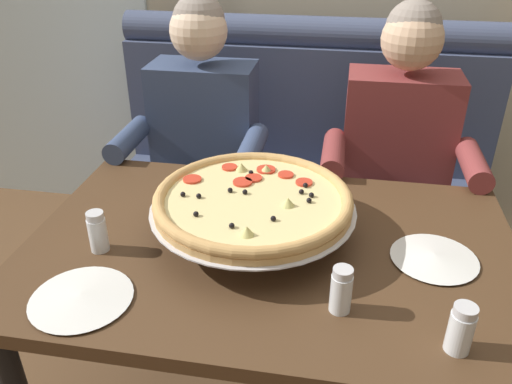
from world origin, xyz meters
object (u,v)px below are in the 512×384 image
at_px(diner_left, 199,151).
at_px(shaker_pepper_flakes, 460,332).
at_px(shaker_parmesan, 341,293).
at_px(plate_near_right, 434,256).
at_px(booth_bench, 299,196).
at_px(pizza, 253,201).
at_px(shaker_oregano, 98,234).
at_px(diner_right, 397,166).
at_px(plate_near_left, 81,296).
at_px(dining_table, 269,271).

distance_m(diner_left, shaker_pepper_flakes, 1.23).
height_order(diner_left, shaker_parmesan, diner_left).
distance_m(shaker_pepper_flakes, plate_near_right, 0.31).
bearing_deg(shaker_parmesan, booth_bench, 99.70).
relative_size(booth_bench, shaker_pepper_flakes, 14.81).
relative_size(pizza, plate_near_right, 2.49).
height_order(pizza, shaker_oregano, pizza).
relative_size(shaker_pepper_flakes, shaker_oregano, 0.99).
distance_m(diner_right, plate_near_left, 1.20).
bearing_deg(shaker_pepper_flakes, diner_right, 93.45).
bearing_deg(shaker_parmesan, diner_left, 123.50).
relative_size(shaker_pepper_flakes, shaker_parmesan, 0.99).
bearing_deg(diner_right, shaker_pepper_flakes, -86.55).
relative_size(shaker_pepper_flakes, plate_near_left, 0.48).
bearing_deg(booth_bench, shaker_pepper_flakes, -70.26).
relative_size(diner_left, shaker_pepper_flakes, 11.38).
distance_m(diner_right, plate_near_right, 0.63).
bearing_deg(plate_near_right, shaker_parmesan, -135.39).
distance_m(dining_table, shaker_pepper_flakes, 0.54).
xyz_separation_m(booth_bench, diner_left, (-0.37, -0.27, 0.31)).
height_order(shaker_pepper_flakes, plate_near_right, shaker_pepper_flakes).
height_order(booth_bench, shaker_parmesan, booth_bench).
height_order(booth_bench, plate_near_left, booth_bench).
distance_m(dining_table, shaker_oregano, 0.47).
relative_size(diner_right, shaker_pepper_flakes, 11.38).
height_order(dining_table, diner_right, diner_right).
bearing_deg(plate_near_right, plate_near_left, -159.87).
bearing_deg(booth_bench, plate_near_left, -108.22).
distance_m(booth_bench, diner_left, 0.55).
xyz_separation_m(booth_bench, pizza, (-0.05, -0.86, 0.46)).
relative_size(booth_bench, diner_left, 1.30).
bearing_deg(diner_right, shaker_oregano, -137.94).
xyz_separation_m(diner_left, diner_right, (0.75, 0.00, 0.00)).
bearing_deg(dining_table, booth_bench, 90.00).
relative_size(dining_table, diner_left, 1.02).
relative_size(booth_bench, plate_near_left, 7.05).
bearing_deg(plate_near_right, diner_left, 141.88).
height_order(diner_right, shaker_oregano, diner_right).
distance_m(plate_near_left, plate_near_right, 0.87).
bearing_deg(plate_near_left, shaker_pepper_flakes, -0.53).
height_order(dining_table, shaker_pepper_flakes, shaker_pepper_flakes).
distance_m(diner_left, diner_right, 0.75).
relative_size(diner_left, plate_near_right, 5.80).
relative_size(shaker_oregano, plate_near_right, 0.51).
xyz_separation_m(diner_left, shaker_pepper_flakes, (0.80, -0.93, 0.09)).
relative_size(diner_right, pizza, 2.32).
distance_m(booth_bench, diner_right, 0.55).
bearing_deg(diner_left, shaker_oregano, -94.79).
bearing_deg(shaker_oregano, pizza, 20.12).
bearing_deg(shaker_pepper_flakes, dining_table, 145.02).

